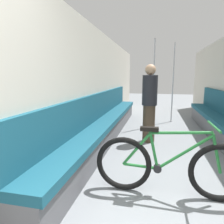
# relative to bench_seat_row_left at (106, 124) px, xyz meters

# --- Properties ---
(wall_left) EXTENTS (0.10, 9.99, 2.29)m
(wall_left) POSITION_rel_bench_seat_row_left_xyz_m (-0.24, 0.16, 0.82)
(wall_left) COLOR beige
(wall_left) RESTS_ON ground
(bench_seat_row_left) EXTENTS (0.43, 5.69, 0.99)m
(bench_seat_row_left) POSITION_rel_bench_seat_row_left_xyz_m (0.00, 0.00, 0.00)
(bench_seat_row_left) COLOR #5B5B60
(bench_seat_row_left) RESTS_ON ground
(bicycle) EXTENTS (1.68, 0.46, 0.84)m
(bicycle) POSITION_rel_bench_seat_row_left_xyz_m (1.20, -1.86, 0.02)
(bicycle) COLOR black
(bicycle) RESTS_ON ground
(grab_pole_near) EXTENTS (0.08, 0.08, 2.27)m
(grab_pole_near) POSITION_rel_bench_seat_row_left_xyz_m (1.49, 2.03, 0.79)
(grab_pole_near) COLOR gray
(grab_pole_near) RESTS_ON ground
(grab_pole_far) EXTENTS (0.08, 0.08, 2.27)m
(grab_pole_far) POSITION_rel_bench_seat_row_left_xyz_m (0.95, 1.30, 0.79)
(grab_pole_far) COLOR gray
(grab_pole_far) RESTS_ON ground
(passenger_standing) EXTENTS (0.30, 0.30, 1.56)m
(passenger_standing) POSITION_rel_bench_seat_row_left_xyz_m (0.90, 0.03, 0.48)
(passenger_standing) COLOR #473828
(passenger_standing) RESTS_ON ground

